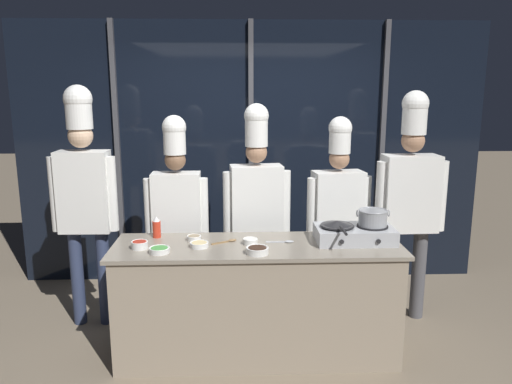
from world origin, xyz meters
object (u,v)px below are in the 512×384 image
object	(u,v)px
chef_head	(84,188)
prep_bowl_chili_flakes	(140,244)
prep_bowl_rice	(250,241)
prep_bowl_scallions	(159,250)
chef_sous	(177,207)
chef_apprentice	(410,193)
serving_spoon_slotted	(285,242)
chef_line	(256,200)
prep_bowl_mushrooms	(194,238)
portable_stove	(354,234)
prep_bowl_ginger	(199,244)
stock_pot	(373,217)
squeeze_bottle_chili	(157,228)
chef_pastry	(338,206)
prep_bowl_soy_glaze	(257,250)
frying_pan	(337,224)
serving_spoon_solid	(229,241)

from	to	relation	value
chef_head	prep_bowl_chili_flakes	bearing A→B (deg)	132.96
prep_bowl_rice	prep_bowl_scallions	size ratio (longest dim) A/B	0.76
chef_sous	chef_apprentice	world-z (taller)	chef_apprentice
serving_spoon_slotted	chef_sous	distance (m)	1.04
prep_bowl_chili_flakes	chef_line	distance (m)	1.14
prep_bowl_mushrooms	serving_spoon_slotted	world-z (taller)	prep_bowl_mushrooms
portable_stove	prep_bowl_ginger	distance (m)	1.18
stock_pot	serving_spoon_slotted	bearing A→B (deg)	-179.34
squeeze_bottle_chili	chef_apprentice	world-z (taller)	chef_apprentice
chef_pastry	chef_apprentice	size ratio (longest dim) A/B	0.89
squeeze_bottle_chili	chef_line	xyz separation A→B (m)	(0.80, 0.43, 0.11)
chef_pastry	squeeze_bottle_chili	bearing A→B (deg)	7.74
prep_bowl_soy_glaze	chef_apprentice	bearing A→B (deg)	30.08
frying_pan	prep_bowl_rice	bearing A→B (deg)	-177.64
prep_bowl_ginger	squeeze_bottle_chili	bearing A→B (deg)	143.53
prep_bowl_mushrooms	chef_line	size ratio (longest dim) A/B	0.06
stock_pot	prep_bowl_ginger	xyz separation A→B (m)	(-1.31, -0.09, -0.17)
prep_bowl_ginger	chef_line	distance (m)	0.84
frying_pan	stock_pot	xyz separation A→B (m)	(0.27, 0.01, 0.04)
stock_pot	chef_head	bearing A→B (deg)	167.31
frying_pan	serving_spoon_slotted	distance (m)	0.42
prep_bowl_rice	chef_line	xyz separation A→B (m)	(0.07, 0.63, 0.17)
portable_stove	prep_bowl_soy_glaze	distance (m)	0.80
stock_pot	serving_spoon_slotted	xyz separation A→B (m)	(-0.67, -0.01, -0.18)
prep_bowl_mushrooms	chef_apprentice	bearing A→B (deg)	13.97
prep_bowl_rice	prep_bowl_ginger	bearing A→B (deg)	-170.82
portable_stove	serving_spoon_slotted	distance (m)	0.54
chef_head	chef_line	xyz separation A→B (m)	(1.45, 0.08, -0.14)
prep_bowl_rice	portable_stove	bearing A→B (deg)	2.32
stock_pot	prep_bowl_mushrooms	size ratio (longest dim) A/B	2.21
portable_stove	chef_apprentice	xyz separation A→B (m)	(0.60, 0.52, 0.20)
prep_bowl_ginger	stock_pot	bearing A→B (deg)	4.09
chef_pastry	prep_bowl_rice	bearing A→B (deg)	30.51
serving_spoon_solid	chef_sous	world-z (taller)	chef_sous
chef_apprentice	chef_line	bearing A→B (deg)	-4.60
portable_stove	prep_bowl_rice	bearing A→B (deg)	-177.68
prep_bowl_soy_glaze	chef_pastry	distance (m)	1.13
chef_sous	portable_stove	bearing A→B (deg)	158.31
chef_sous	chef_apprentice	distance (m)	2.01
prep_bowl_soy_glaze	chef_line	bearing A→B (deg)	88.11
serving_spoon_solid	chef_pastry	world-z (taller)	chef_pastry
prep_bowl_scallions	chef_apprentice	xyz separation A→B (m)	(2.05, 0.73, 0.24)
prep_bowl_ginger	prep_bowl_mushrooms	xyz separation A→B (m)	(-0.05, 0.16, 0.00)
prep_bowl_soy_glaze	chef_sous	bearing A→B (deg)	129.59
chef_sous	prep_bowl_chili_flakes	bearing A→B (deg)	71.86
stock_pot	prep_bowl_soy_glaze	world-z (taller)	stock_pot
stock_pot	chef_pastry	distance (m)	0.61
portable_stove	chef_head	xyz separation A→B (m)	(-2.17, 0.52, 0.27)
chef_line	prep_bowl_mushrooms	bearing A→B (deg)	40.65
frying_pan	squeeze_bottle_chili	bearing A→B (deg)	173.01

